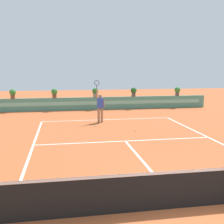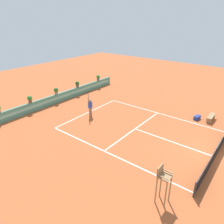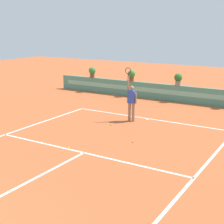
% 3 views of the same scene
% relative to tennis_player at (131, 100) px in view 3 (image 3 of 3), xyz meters
% --- Properties ---
extents(ground_plane, '(60.00, 60.00, 0.00)m').
position_rel_tennis_player_xyz_m(ground_plane, '(0.55, -5.06, -1.05)').
color(ground_plane, '#B2562D').
extents(court_lines, '(8.32, 11.94, 0.01)m').
position_rel_tennis_player_xyz_m(court_lines, '(0.55, -4.34, -1.05)').
color(court_lines, white).
rests_on(court_lines, ground).
extents(back_wall_barrier, '(18.00, 0.21, 1.00)m').
position_rel_tennis_player_xyz_m(back_wall_barrier, '(0.55, 5.33, -0.55)').
color(back_wall_barrier, '#4C8E7A').
rests_on(back_wall_barrier, ground).
extents(tennis_player, '(0.62, 0.24, 2.58)m').
position_rel_tennis_player_xyz_m(tennis_player, '(0.00, 0.00, 0.00)').
color(tennis_player, '#9E7051').
rests_on(tennis_player, ground).
extents(tennis_ball_near_baseline, '(0.07, 0.07, 0.07)m').
position_rel_tennis_player_xyz_m(tennis_ball_near_baseline, '(-0.47, -1.10, -1.02)').
color(tennis_ball_near_baseline, '#CCE033').
rests_on(tennis_ball_near_baseline, ground).
extents(tennis_ball_mid_court, '(0.07, 0.07, 0.07)m').
position_rel_tennis_player_xyz_m(tennis_ball_mid_court, '(-0.20, -4.61, -1.02)').
color(tennis_ball_mid_court, '#CCE033').
rests_on(tennis_ball_mid_court, ground).
extents(tennis_ball_by_sideline, '(0.07, 0.07, 0.07)m').
position_rel_tennis_player_xyz_m(tennis_ball_by_sideline, '(1.54, -2.71, -1.02)').
color(tennis_ball_by_sideline, '#CCE033').
rests_on(tennis_ball_by_sideline, ground).
extents(potted_plant_centre, '(0.48, 0.48, 0.72)m').
position_rel_tennis_player_xyz_m(potted_plant_centre, '(0.32, 5.33, 0.36)').
color(potted_plant_centre, gray).
rests_on(potted_plant_centre, back_wall_barrier).
extents(potted_plant_far_left, '(0.48, 0.48, 0.72)m').
position_rel_tennis_player_xyz_m(potted_plant_far_left, '(-5.94, 5.33, 0.36)').
color(potted_plant_far_left, brown).
rests_on(potted_plant_far_left, back_wall_barrier).
extents(potted_plant_left, '(0.48, 0.48, 0.72)m').
position_rel_tennis_player_xyz_m(potted_plant_left, '(-2.85, 5.33, 0.36)').
color(potted_plant_left, brown).
rests_on(potted_plant_left, back_wall_barrier).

